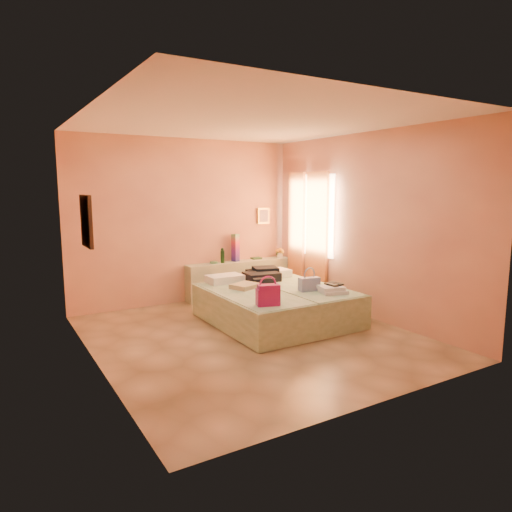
% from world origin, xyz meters
% --- Properties ---
extents(ground, '(4.50, 4.50, 0.00)m').
position_xyz_m(ground, '(0.00, 0.00, 0.00)').
color(ground, tan).
rests_on(ground, ground).
extents(room_walls, '(4.02, 4.51, 2.81)m').
position_xyz_m(room_walls, '(0.21, 0.57, 1.79)').
color(room_walls, '#E5A47A').
rests_on(room_walls, ground).
extents(headboard_ledge, '(2.05, 0.30, 0.65)m').
position_xyz_m(headboard_ledge, '(0.98, 2.10, 0.33)').
color(headboard_ledge, '#A7B393').
rests_on(headboard_ledge, ground).
extents(bed_left, '(0.91, 2.00, 0.50)m').
position_xyz_m(bed_left, '(0.21, 0.40, 0.25)').
color(bed_left, '#B5D3A9').
rests_on(bed_left, ground).
extents(bed_right, '(0.91, 2.00, 0.50)m').
position_xyz_m(bed_right, '(1.11, 0.40, 0.25)').
color(bed_right, '#B5D3A9').
rests_on(bed_right, ground).
extents(water_bottle, '(0.09, 0.09, 0.25)m').
position_xyz_m(water_bottle, '(0.62, 2.09, 0.78)').
color(water_bottle, '#13351A').
rests_on(water_bottle, headboard_ledge).
extents(rainbow_box, '(0.14, 0.14, 0.50)m').
position_xyz_m(rainbow_box, '(0.90, 2.13, 0.90)').
color(rainbow_box, '#9C1364').
rests_on(rainbow_box, headboard_ledge).
extents(small_dish, '(0.17, 0.17, 0.03)m').
position_xyz_m(small_dish, '(0.46, 2.13, 0.67)').
color(small_dish, '#488458').
rests_on(small_dish, headboard_ledge).
extents(green_book, '(0.19, 0.14, 0.03)m').
position_xyz_m(green_book, '(1.36, 2.16, 0.67)').
color(green_book, '#26482B').
rests_on(green_book, headboard_ledge).
extents(flower_vase, '(0.23, 0.23, 0.23)m').
position_xyz_m(flower_vase, '(1.80, 2.02, 0.77)').
color(flower_vase, silver).
rests_on(flower_vase, headboard_ledge).
extents(magenta_handbag, '(0.33, 0.24, 0.27)m').
position_xyz_m(magenta_handbag, '(0.04, -0.33, 0.64)').
color(magenta_handbag, '#9C1364').
rests_on(magenta_handbag, bed_left).
extents(khaki_garment, '(0.47, 0.43, 0.07)m').
position_xyz_m(khaki_garment, '(0.28, 0.69, 0.53)').
color(khaki_garment, tan).
rests_on(khaki_garment, bed_left).
extents(clothes_pile, '(0.67, 0.67, 0.17)m').
position_xyz_m(clothes_pile, '(0.83, 1.02, 0.59)').
color(clothes_pile, black).
rests_on(clothes_pile, bed_right).
extents(blue_handbag, '(0.32, 0.17, 0.19)m').
position_xyz_m(blue_handbag, '(1.00, 0.06, 0.60)').
color(blue_handbag, '#4355A1').
rests_on(blue_handbag, bed_right).
extents(towel_stack, '(0.42, 0.39, 0.10)m').
position_xyz_m(towel_stack, '(1.19, -0.23, 0.55)').
color(towel_stack, white).
rests_on(towel_stack, bed_right).
extents(sandal_pair, '(0.17, 0.23, 0.02)m').
position_xyz_m(sandal_pair, '(1.25, -0.18, 0.61)').
color(sandal_pair, black).
rests_on(sandal_pair, towel_stack).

